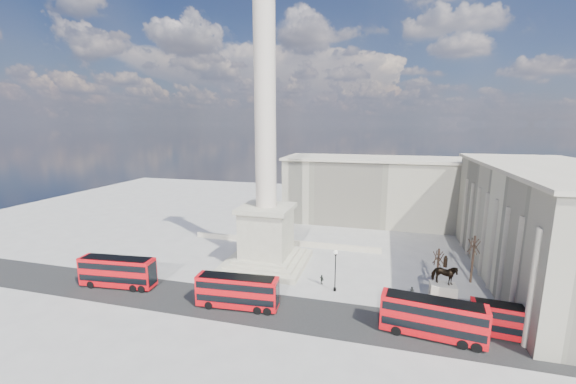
# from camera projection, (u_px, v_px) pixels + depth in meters

# --- Properties ---
(ground) EXTENTS (180.00, 180.00, 0.00)m
(ground) POSITION_uv_depth(u_px,v_px,m) (257.00, 275.00, 58.92)
(ground) COLOR #9F9D97
(ground) RESTS_ON ground
(asphalt_road) EXTENTS (120.00, 9.00, 0.01)m
(asphalt_road) POSITION_uv_depth(u_px,v_px,m) (267.00, 309.00, 48.16)
(asphalt_road) COLOR #272727
(asphalt_road) RESTS_ON ground
(nelsons_column) EXTENTS (14.00, 14.00, 49.85)m
(nelsons_column) POSITION_uv_depth(u_px,v_px,m) (266.00, 194.00, 61.23)
(nelsons_column) COLOR #B4AE96
(nelsons_column) RESTS_ON ground
(balustrade_wall) EXTENTS (40.00, 0.60, 1.10)m
(balustrade_wall) POSITION_uv_depth(u_px,v_px,m) (284.00, 242.00, 73.98)
(balustrade_wall) COLOR #BCB29C
(balustrade_wall) RESTS_ON ground
(building_east) EXTENTS (19.00, 46.00, 18.60)m
(building_east) POSITION_uv_depth(u_px,v_px,m) (550.00, 225.00, 55.06)
(building_east) COLOR beige
(building_east) RESTS_ON ground
(building_northeast) EXTENTS (51.00, 17.00, 16.60)m
(building_northeast) POSITION_uv_depth(u_px,v_px,m) (384.00, 190.00, 90.12)
(building_northeast) COLOR beige
(building_northeast) RESTS_ON ground
(red_bus_a) EXTENTS (11.94, 3.76, 4.76)m
(red_bus_a) POSITION_uv_depth(u_px,v_px,m) (118.00, 272.00, 54.39)
(red_bus_a) COLOR red
(red_bus_a) RESTS_ON ground
(red_bus_b) EXTENTS (11.43, 3.38, 4.57)m
(red_bus_b) POSITION_uv_depth(u_px,v_px,m) (238.00, 291.00, 48.17)
(red_bus_b) COLOR red
(red_bus_b) RESTS_ON ground
(red_bus_c) EXTENTS (11.97, 4.08, 4.76)m
(red_bus_c) POSITION_uv_depth(u_px,v_px,m) (433.00, 318.00, 41.44)
(red_bus_c) COLOR red
(red_bus_c) RESTS_ON ground
(red_bus_d) EXTENTS (10.27, 3.30, 4.09)m
(red_bus_d) POSITION_uv_depth(u_px,v_px,m) (519.00, 323.00, 40.97)
(red_bus_d) COLOR red
(red_bus_d) RESTS_ON ground
(victorian_lamp) EXTENTS (0.55, 0.55, 6.45)m
(victorian_lamp) POSITION_uv_depth(u_px,v_px,m) (335.00, 267.00, 52.77)
(victorian_lamp) COLOR black
(victorian_lamp) RESTS_ON ground
(equestrian_statue) EXTENTS (3.99, 2.99, 8.30)m
(equestrian_statue) POSITION_uv_depth(u_px,v_px,m) (442.00, 295.00, 46.17)
(equestrian_statue) COLOR #BCB29C
(equestrian_statue) RESTS_ON ground
(bare_tree_near) EXTENTS (1.90, 1.90, 8.32)m
(bare_tree_near) POSITION_uv_depth(u_px,v_px,m) (518.00, 259.00, 48.75)
(bare_tree_near) COLOR #332319
(bare_tree_near) RESTS_ON ground
(bare_tree_mid) EXTENTS (1.86, 1.86, 7.06)m
(bare_tree_mid) POSITION_uv_depth(u_px,v_px,m) (439.00, 256.00, 52.40)
(bare_tree_mid) COLOR #332319
(bare_tree_mid) RESTS_ON ground
(bare_tree_far) EXTENTS (1.99, 1.99, 8.13)m
(bare_tree_far) POSITION_uv_depth(u_px,v_px,m) (474.00, 244.00, 55.18)
(bare_tree_far) COLOR #332319
(bare_tree_far) RESTS_ON ground
(pedestrian_walking) EXTENTS (0.68, 0.49, 1.74)m
(pedestrian_walking) POSITION_uv_depth(u_px,v_px,m) (412.00, 293.00, 51.05)
(pedestrian_walking) COLOR black
(pedestrian_walking) RESTS_ON ground
(pedestrian_standing) EXTENTS (1.02, 0.84, 1.93)m
(pedestrian_standing) POSITION_uv_depth(u_px,v_px,m) (411.00, 301.00, 48.49)
(pedestrian_standing) COLOR black
(pedestrian_standing) RESTS_ON ground
(pedestrian_crossing) EXTENTS (0.95, 0.87, 1.56)m
(pedestrian_crossing) POSITION_uv_depth(u_px,v_px,m) (322.00, 279.00, 55.62)
(pedestrian_crossing) COLOR black
(pedestrian_crossing) RESTS_ON ground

